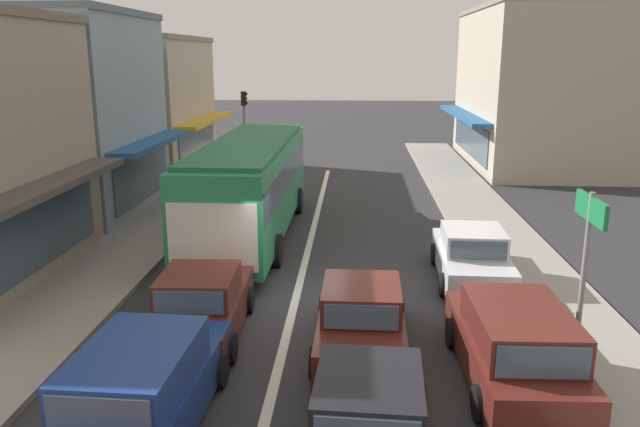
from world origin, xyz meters
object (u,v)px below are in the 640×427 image
(traffic_light_downstreet, at_px, (244,119))
(pedestrian_browsing_midblock, at_px, (176,205))
(wagon_adjacent_lane_lead, at_px, (143,389))
(city_bus, at_px, (250,182))
(sedan_adjacent_lane_trail, at_px, (201,307))
(hatchback_behind_bus_mid, at_px, (369,419))
(pedestrian_with_handbag_near, at_px, (208,172))
(parked_wagon_kerb_front, at_px, (514,346))
(sedan_queue_gap_filler, at_px, (361,320))
(parked_sedan_kerb_second, at_px, (472,257))
(directional_road_sign, at_px, (587,243))

(traffic_light_downstreet, bearing_deg, pedestrian_browsing_midblock, -92.49)
(wagon_adjacent_lane_lead, xyz_separation_m, traffic_light_downstreet, (-2.19, 21.98, 2.11))
(city_bus, bearing_deg, sedan_adjacent_lane_trail, -88.82)
(wagon_adjacent_lane_lead, relative_size, hatchback_behind_bus_mid, 1.21)
(wagon_adjacent_lane_lead, bearing_deg, traffic_light_downstreet, 95.68)
(sedan_adjacent_lane_trail, bearing_deg, traffic_light_downstreet, 96.93)
(pedestrian_with_handbag_near, bearing_deg, parked_wagon_kerb_front, -58.82)
(wagon_adjacent_lane_lead, distance_m, sedan_adjacent_lane_trail, 3.56)
(hatchback_behind_bus_mid, height_order, parked_wagon_kerb_front, parked_wagon_kerb_front)
(sedan_queue_gap_filler, bearing_deg, sedan_adjacent_lane_trail, 171.70)
(pedestrian_browsing_midblock, bearing_deg, parked_sedan_kerb_second, -22.71)
(traffic_light_downstreet, relative_size, directional_road_sign, 1.17)
(hatchback_behind_bus_mid, relative_size, traffic_light_downstreet, 0.90)
(parked_wagon_kerb_front, relative_size, pedestrian_with_handbag_near, 2.78)
(sedan_adjacent_lane_trail, relative_size, directional_road_sign, 1.18)
(city_bus, xyz_separation_m, pedestrian_with_handbag_near, (-2.85, 6.03, -0.81))
(city_bus, height_order, traffic_light_downstreet, traffic_light_downstreet)
(sedan_queue_gap_filler, xyz_separation_m, pedestrian_with_handbag_near, (-6.47, 14.15, 0.40))
(parked_wagon_kerb_front, relative_size, pedestrian_browsing_midblock, 2.78)
(hatchback_behind_bus_mid, height_order, directional_road_sign, directional_road_sign)
(city_bus, bearing_deg, directional_road_sign, -49.76)
(parked_wagon_kerb_front, bearing_deg, pedestrian_browsing_midblock, 133.96)
(sedan_adjacent_lane_trail, bearing_deg, parked_wagon_kerb_front, -15.07)
(pedestrian_browsing_midblock, bearing_deg, traffic_light_downstreet, 87.51)
(sedan_queue_gap_filler, distance_m, pedestrian_browsing_midblock, 10.21)
(city_bus, height_order, pedestrian_with_handbag_near, city_bus)
(wagon_adjacent_lane_lead, distance_m, traffic_light_downstreet, 22.19)
(hatchback_behind_bus_mid, height_order, pedestrian_with_handbag_near, pedestrian_with_handbag_near)
(city_bus, height_order, parked_wagon_kerb_front, city_bus)
(sedan_adjacent_lane_trail, xyz_separation_m, parked_wagon_kerb_front, (6.27, -1.69, 0.08))
(wagon_adjacent_lane_lead, distance_m, parked_wagon_kerb_front, 6.59)
(city_bus, relative_size, sedan_adjacent_lane_trail, 2.56)
(pedestrian_with_handbag_near, bearing_deg, hatchback_behind_bus_mid, -69.77)
(sedan_adjacent_lane_trail, relative_size, pedestrian_with_handbag_near, 2.61)
(sedan_adjacent_lane_trail, relative_size, sedan_queue_gap_filler, 1.01)
(sedan_adjacent_lane_trail, bearing_deg, parked_sedan_kerb_second, 30.37)
(city_bus, height_order, sedan_adjacent_lane_trail, city_bus)
(parked_wagon_kerb_front, bearing_deg, sedan_queue_gap_filler, 157.17)
(city_bus, height_order, parked_sedan_kerb_second, city_bus)
(sedan_queue_gap_filler, height_order, directional_road_sign, directional_road_sign)
(sedan_queue_gap_filler, bearing_deg, pedestrian_browsing_midblock, 127.20)
(parked_wagon_kerb_front, bearing_deg, sedan_adjacent_lane_trail, 164.93)
(directional_road_sign, bearing_deg, parked_wagon_kerb_front, -167.15)
(wagon_adjacent_lane_lead, relative_size, parked_sedan_kerb_second, 1.07)
(directional_road_sign, distance_m, pedestrian_browsing_midblock, 13.71)
(city_bus, xyz_separation_m, hatchback_behind_bus_mid, (3.71, -11.77, -1.17))
(hatchback_behind_bus_mid, bearing_deg, sedan_queue_gap_filler, 91.42)
(city_bus, distance_m, directional_road_sign, 11.85)
(city_bus, relative_size, traffic_light_downstreet, 2.59)
(traffic_light_downstreet, distance_m, directional_road_sign, 22.09)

